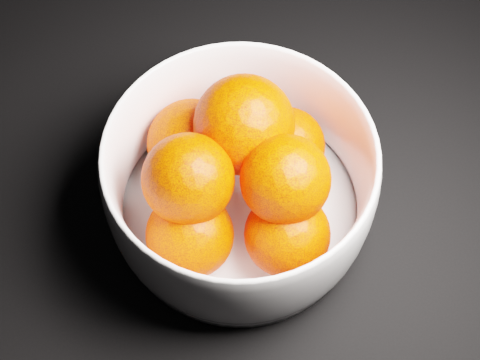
{
  "coord_description": "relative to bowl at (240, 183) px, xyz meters",
  "views": [
    {
      "loc": [
        0.25,
        -0.09,
        0.59
      ],
      "look_at": [
        0.25,
        0.21,
        0.07
      ],
      "focal_mm": 50.0,
      "sensor_mm": 36.0,
      "label": 1
    }
  ],
  "objects": [
    {
      "name": "bowl",
      "position": [
        0.0,
        0.0,
        0.0
      ],
      "size": [
        0.25,
        0.25,
        0.12
      ],
      "rotation": [
        0.0,
        0.0,
        -0.42
      ],
      "color": "white",
      "rests_on": "ground"
    },
    {
      "name": "orange_pile",
      "position": [
        -0.0,
        0.0,
        0.01
      ],
      "size": [
        0.17,
        0.18,
        0.13
      ],
      "color": "#FF2F00",
      "rests_on": "bowl"
    }
  ]
}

